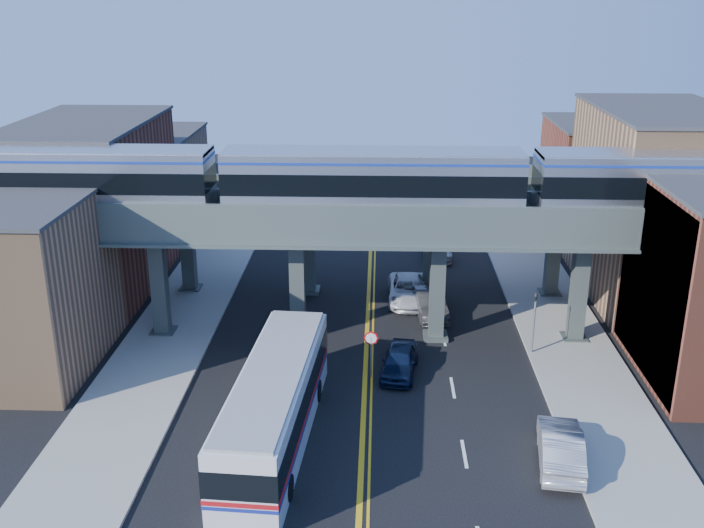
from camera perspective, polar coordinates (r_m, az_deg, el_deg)
The scene contains 20 objects.
ground at distance 38.91m, azimuth 0.87°, elevation -10.28°, with size 120.00×120.00×0.00m, color black.
sidewalk_west at distance 49.32m, azimuth -12.39°, elevation -3.93°, with size 5.00×70.00×0.16m, color gray.
sidewalk_east at distance 49.02m, azimuth 14.73°, elevation -4.28°, with size 5.00×70.00×0.16m, color gray.
building_west_a at distance 44.85m, azimuth -23.34°, elevation -1.46°, with size 8.00×10.00×9.00m, color #926D4B.
building_west_b at distance 55.06m, azimuth -18.39°, elevation 3.99°, with size 8.00×14.00×11.00m, color brown.
building_west_c at distance 67.36m, azimuth -14.57°, elevation 5.77°, with size 8.00×10.00×8.00m, color #926D4B.
building_east_b at distance 54.51m, azimuth 21.18°, elevation 4.05°, with size 8.00×14.00×12.00m, color #926D4B.
building_east_c at distance 66.90m, azimuth 17.59°, elevation 5.83°, with size 8.00×10.00×9.00m, color brown.
mural_panel at distance 42.79m, azimuth 20.91°, elevation -1.75°, with size 0.10×9.50×9.50m, color teal.
elevated_viaduct_near at distance 43.69m, azimuth 1.14°, elevation 2.41°, with size 52.00×3.60×7.40m.
elevated_viaduct_far at distance 50.41m, azimuth 1.28°, elevation 4.76°, with size 52.00×3.60×7.40m.
transit_train at distance 42.91m, azimuth 1.51°, elevation 6.13°, with size 50.27×3.15×3.68m.
stop_sign at distance 40.74m, azimuth 1.40°, elevation -6.04°, with size 0.76×0.09×2.63m.
traffic_signal at distance 44.09m, azimuth 13.12°, elevation -3.74°, with size 0.15×0.18×4.10m.
transit_bus at distance 35.55m, azimuth -5.65°, elevation -10.23°, with size 3.83×13.47×3.42m.
car_lane_a at distance 41.67m, azimuth 3.47°, elevation -7.02°, with size 1.74×4.32×1.47m, color black.
car_lane_b at distance 48.87m, azimuth 5.68°, elevation -2.86°, with size 1.67×4.80×1.58m, color #303133.
car_lane_c at distance 50.90m, azimuth 4.12°, elevation -1.91°, with size 2.54×5.50×1.53m, color silver.
car_lane_d at distance 59.56m, azimuth 6.16°, elevation 1.24°, with size 2.06×5.07×1.47m, color #B3B3B8.
car_parked_curb at distance 35.43m, azimuth 14.93°, elevation -12.73°, with size 1.75×5.02×1.65m, color #9C9CA0.
Camera 1 is at (0.64, -33.73, 19.39)m, focal length 40.00 mm.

